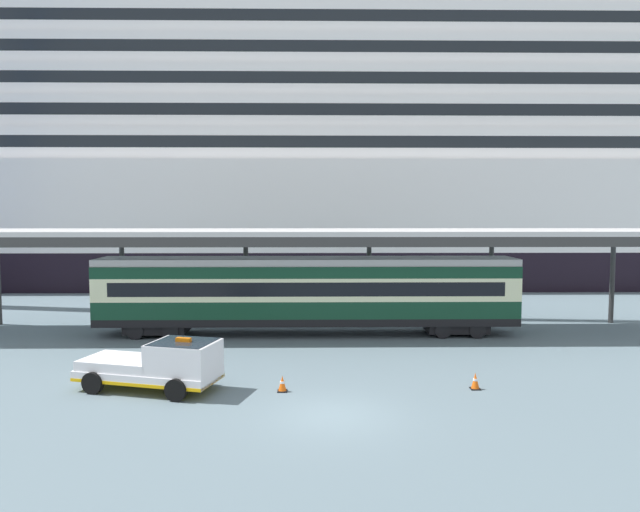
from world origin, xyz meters
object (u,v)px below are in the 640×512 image
at_px(service_truck, 161,364).
at_px(traffic_cone_mid, 475,381).
at_px(train_carriage, 307,292).
at_px(traffic_cone_near, 282,384).
at_px(cruise_ship, 177,150).

xyz_separation_m(service_truck, traffic_cone_mid, (11.63, -0.04, -0.68)).
bearing_deg(traffic_cone_mid, train_carriage, 122.83).
xyz_separation_m(train_carriage, traffic_cone_near, (-0.85, -9.94, -2.02)).
height_order(service_truck, traffic_cone_near, service_truck).
bearing_deg(cruise_ship, traffic_cone_mid, -63.89).
bearing_deg(service_truck, cruise_ship, 101.73).
distance_m(train_carriage, service_truck, 11.16).
bearing_deg(service_truck, train_carriage, 61.29).
height_order(cruise_ship, traffic_cone_near, cruise_ship).
bearing_deg(traffic_cone_near, service_truck, 177.27).
distance_m(traffic_cone_near, traffic_cone_mid, 7.16).
distance_m(train_carriage, traffic_cone_near, 10.17).
xyz_separation_m(service_truck, traffic_cone_near, (4.47, -0.21, -0.70)).
distance_m(service_truck, traffic_cone_mid, 11.65).
bearing_deg(train_carriage, service_truck, -118.71).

